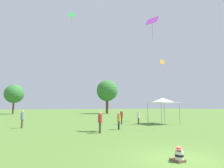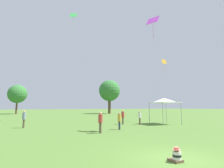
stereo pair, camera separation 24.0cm
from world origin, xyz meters
name	(u,v)px [view 2 (the right image)]	position (x,y,z in m)	size (l,w,h in m)	color
ground_plane	(176,159)	(0.00, 0.00, 0.00)	(300.00, 300.00, 0.00)	#4C702D
seated_toddler	(176,156)	(-0.25, -0.31, 0.24)	(0.43, 0.54, 0.59)	brown
person_standing_0	(140,117)	(6.39, 12.64, 0.98)	(0.50, 0.50, 1.65)	brown
person_standing_1	(24,117)	(-6.49, 14.74, 1.08)	(0.49, 0.49, 1.80)	brown
person_standing_2	(119,120)	(2.07, 9.54, 0.95)	(0.48, 0.48, 1.60)	#282D42
person_standing_3	(123,116)	(4.67, 13.82, 1.04)	(0.44, 0.44, 1.75)	brown
person_standing_4	(100,120)	(-0.42, 8.11, 1.05)	(0.50, 0.50, 1.76)	brown
canopy_tent	(164,101)	(9.76, 12.01, 2.98)	(3.18, 3.18, 3.32)	white
kite_1	(164,65)	(12.65, 15.09, 8.72)	(0.75, 0.28, 9.54)	orange
kite_2	(153,23)	(4.81, 7.44, 10.49)	(1.23, 1.38, 11.21)	#B738C6
kite_3	(73,19)	(-0.13, 23.11, 17.45)	(1.35, 1.11, 18.63)	green
distant_tree_0	(17,94)	(-10.48, 54.35, 6.03)	(5.56, 5.56, 8.83)	brown
distant_tree_1	(109,91)	(16.35, 45.61, 7.27)	(6.79, 6.79, 10.72)	brown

